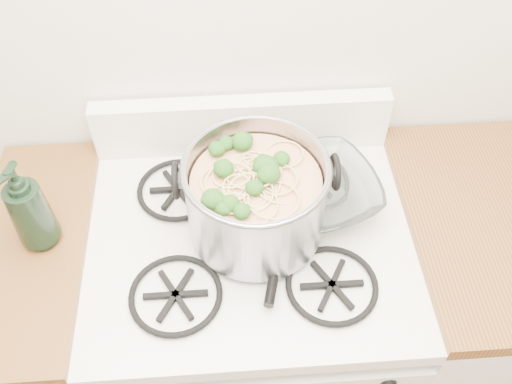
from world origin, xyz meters
name	(u,v)px	position (x,y,z in m)	size (l,w,h in m)	color
gas_range	(251,329)	(0.00, 1.26, 0.44)	(0.76, 0.66, 0.92)	white
counter_left	(78,336)	(-0.51, 1.26, 0.46)	(0.25, 0.65, 0.92)	silver
stock_pot	(256,199)	(0.02, 1.28, 1.02)	(0.35, 0.32, 0.22)	#92929A
spatula	(286,211)	(0.09, 1.31, 0.94)	(0.29, 0.31, 0.02)	black
glass_bowl	(317,196)	(0.17, 1.35, 0.94)	(0.11, 0.11, 0.03)	white
bottle	(27,206)	(-0.48, 1.28, 1.04)	(0.09, 0.09, 0.24)	black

